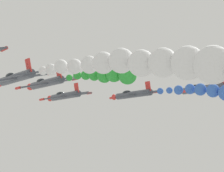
{
  "coord_description": "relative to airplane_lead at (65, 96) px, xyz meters",
  "views": [
    {
      "loc": [
        -36.31,
        -52.6,
        96.29
      ],
      "look_at": [
        0.0,
        0.0,
        104.21
      ],
      "focal_mm": 70.81,
      "sensor_mm": 36.0,
      "label": 1
    }
  ],
  "objects": [
    {
      "name": "smoke_trail_left_inner",
      "position": [
        -6.74,
        -23.47,
        0.11
      ],
      "size": [
        3.27,
        11.91,
        2.53
      ],
      "color": "green"
    },
    {
      "name": "airplane_right_outer",
      "position": [
        16.58,
        -15.95,
        0.79
      ],
      "size": [
        9.51,
        10.35,
        2.74
      ],
      "rotation": [
        0.0,
        -0.15,
        0.0
      ],
      "color": "#474C56"
    },
    {
      "name": "smoke_trail_left_outer",
      "position": [
        -10.99,
        -43.38,
        -2.1
      ],
      "size": [
        8.62,
        30.14,
        5.72
      ],
      "color": "white"
    },
    {
      "name": "airplane_right_inner",
      "position": [
        9.11,
        -7.17,
        0.16
      ],
      "size": [
        9.49,
        10.35,
        2.81
      ],
      "rotation": [
        0.0,
        -0.16,
        0.0
      ],
      "color": "#474C56"
    },
    {
      "name": "airplane_left_outer",
      "position": [
        -15.05,
        -15.04,
        0.1
      ],
      "size": [
        9.41,
        10.35,
        3.05
      ],
      "rotation": [
        0.0,
        -0.22,
        0.0
      ],
      "color": "#474C56"
    },
    {
      "name": "airplane_lead",
      "position": [
        0.0,
        0.0,
        0.0
      ],
      "size": [
        9.48,
        10.35,
        2.85
      ],
      "rotation": [
        0.0,
        -0.17,
        0.0
      ],
      "color": "#474C56"
    },
    {
      "name": "airplane_left_inner",
      "position": [
        -7.86,
        -8.82,
        0.68
      ],
      "size": [
        9.42,
        10.35,
        3.03
      ],
      "rotation": [
        0.0,
        -0.22,
        0.0
      ],
      "color": "#474C56"
    }
  ]
}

